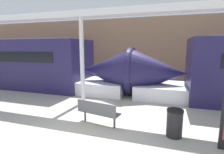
{
  "coord_description": "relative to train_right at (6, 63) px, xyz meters",
  "views": [
    {
      "loc": [
        2.43,
        -3.83,
        2.65
      ],
      "look_at": [
        0.21,
        3.13,
        1.4
      ],
      "focal_mm": 28.0,
      "sensor_mm": 36.0,
      "label": 1
    }
  ],
  "objects": [
    {
      "name": "ground_plane",
      "position": [
        8.53,
        -5.69,
        -1.51
      ],
      "size": [
        60.0,
        60.0,
        0.0
      ],
      "primitive_type": "plane",
      "color": "#A8A093"
    },
    {
      "name": "support_column_near",
      "position": [
        7.19,
        -2.24,
        0.47
      ],
      "size": [
        0.2,
        0.2,
        3.95
      ],
      "primitive_type": "cylinder",
      "color": "silver",
      "rests_on": "ground_plane"
    },
    {
      "name": "train_right",
      "position": [
        0.0,
        0.0,
        0.0
      ],
      "size": [
        18.19,
        2.93,
        3.2
      ],
      "color": "#231E4C",
      "rests_on": "ground_plane"
    },
    {
      "name": "trash_bin",
      "position": [
        11.26,
        -4.3,
        -1.09
      ],
      "size": [
        0.48,
        0.48,
        0.84
      ],
      "color": "black",
      "rests_on": "ground_plane"
    },
    {
      "name": "bench_near",
      "position": [
        8.78,
        -4.27,
        -1.01
      ],
      "size": [
        1.56,
        0.72,
        0.84
      ],
      "rotation": [
        0.0,
        0.0,
        -0.19
      ],
      "color": "#4C4F54",
      "rests_on": "ground_plane"
    },
    {
      "name": "canopy_beam",
      "position": [
        7.19,
        -2.24,
        2.58
      ],
      "size": [
        28.0,
        0.6,
        0.28
      ],
      "primitive_type": "cube",
      "color": "silver",
      "rests_on": "support_column_near"
    },
    {
      "name": "station_wall",
      "position": [
        8.53,
        4.93,
        0.99
      ],
      "size": [
        56.0,
        0.2,
        5.0
      ],
      "primitive_type": "cube",
      "color": "#937051",
      "rests_on": "ground_plane"
    }
  ]
}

